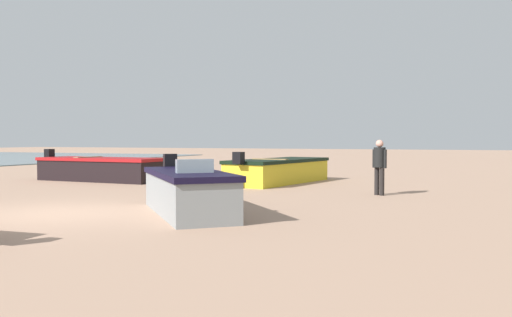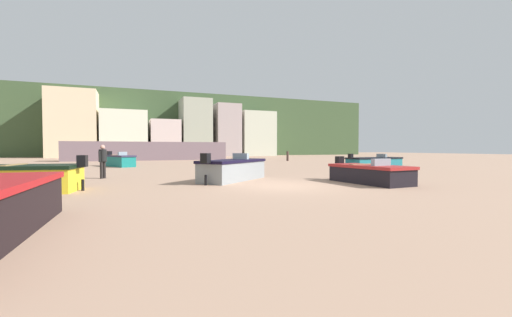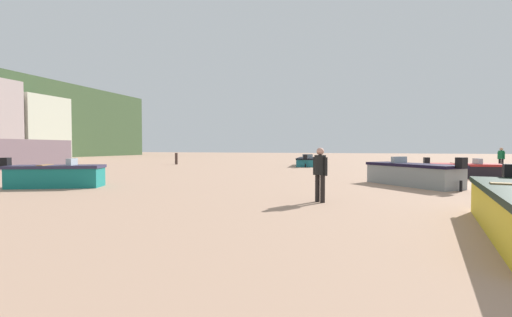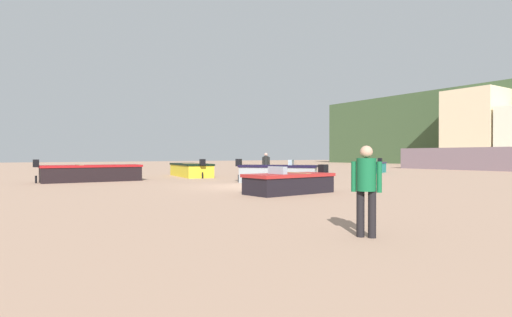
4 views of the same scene
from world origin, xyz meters
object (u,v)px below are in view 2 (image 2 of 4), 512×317
mooring_post_near_water (288,156)px  beach_walker_distant (103,159)px  boat_teal_4 (119,161)px  boat_black_5 (369,174)px  boat_grey_2 (233,170)px  boat_teal_3 (374,162)px

mooring_post_near_water → beach_walker_distant: bearing=-139.1°
boat_teal_4 → beach_walker_distant: 10.72m
boat_teal_4 → boat_black_5: size_ratio=0.99×
boat_black_5 → beach_walker_distant: beach_walker_distant is taller
mooring_post_near_water → boat_black_5: bearing=-109.2°
beach_walker_distant → boat_teal_4: bearing=-148.5°
boat_grey_2 → boat_teal_3: bearing=73.3°
boat_black_5 → mooring_post_near_water: size_ratio=3.50×
boat_grey_2 → boat_teal_4: boat_grey_2 is taller
boat_teal_3 → boat_grey_2: bearing=-70.4°
boat_teal_4 → boat_teal_3: bearing=135.0°
mooring_post_near_water → boat_grey_2: bearing=-123.7°
boat_grey_2 → beach_walker_distant: bearing=-162.3°
boat_grey_2 → boat_black_5: size_ratio=1.02×
boat_teal_4 → beach_walker_distant: beach_walker_distant is taller
boat_teal_4 → boat_black_5: 19.81m
beach_walker_distant → boat_grey_2: bearing=93.9°
boat_grey_2 → boat_teal_3: (14.09, 6.67, -0.11)m
boat_teal_3 → boat_black_5: (-9.19, -9.88, 0.02)m
boat_grey_2 → mooring_post_near_water: boat_grey_2 is taller
mooring_post_near_water → beach_walker_distant: (-18.15, -15.70, 0.41)m
boat_teal_3 → beach_walker_distant: (-19.63, -3.44, 0.58)m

